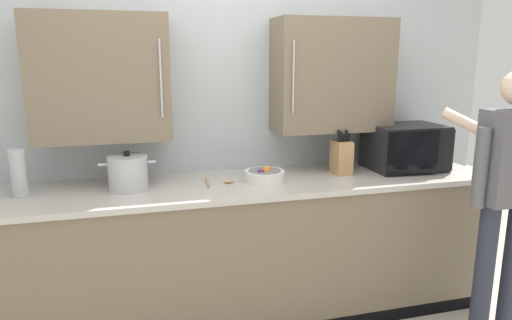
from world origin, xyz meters
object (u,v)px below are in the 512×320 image
at_px(microwave_oven, 403,147).
at_px(thermos_flask, 19,173).
at_px(wooden_spoon, 219,182).
at_px(person_figure, 506,187).
at_px(knife_block, 341,157).
at_px(stock_pot, 128,173).
at_px(fruit_bowl, 265,175).

xyz_separation_m(microwave_oven, thermos_flask, (-2.49, -0.02, -0.02)).
relative_size(wooden_spoon, person_figure, 0.13).
xyz_separation_m(knife_block, person_figure, (0.68, -0.74, -0.06)).
relative_size(microwave_oven, thermos_flask, 1.83).
relative_size(stock_pot, fruit_bowl, 1.30).
distance_m(knife_block, person_figure, 1.01).
xyz_separation_m(knife_block, wooden_spoon, (-0.86, -0.03, -0.11)).
xyz_separation_m(stock_pot, wooden_spoon, (0.55, -0.01, -0.10)).
distance_m(thermos_flask, wooden_spoon, 1.16).
relative_size(microwave_oven, knife_block, 1.65).
distance_m(microwave_oven, person_figure, 0.78).
bearing_deg(thermos_flask, knife_block, 0.18).
bearing_deg(stock_pot, person_figure, -18.91).
relative_size(thermos_flask, wooden_spoon, 1.33).
height_order(microwave_oven, knife_block, microwave_oven).
distance_m(thermos_flask, fruit_bowl, 1.45).
height_order(thermos_flask, person_figure, person_figure).
height_order(thermos_flask, wooden_spoon, thermos_flask).
bearing_deg(microwave_oven, stock_pot, -179.08).
distance_m(stock_pot, wooden_spoon, 0.56).
bearing_deg(knife_block, thermos_flask, -179.82).
distance_m(fruit_bowl, knife_block, 0.57).
bearing_deg(thermos_flask, stock_pot, -1.37).
distance_m(microwave_oven, fruit_bowl, 1.05).
height_order(microwave_oven, stock_pot, microwave_oven).
distance_m(thermos_flask, person_figure, 2.79).
distance_m(microwave_oven, wooden_spoon, 1.34).
bearing_deg(fruit_bowl, microwave_oven, 3.62).
height_order(microwave_oven, person_figure, person_figure).
height_order(fruit_bowl, wooden_spoon, fruit_bowl).
bearing_deg(knife_block, person_figure, -47.22).
xyz_separation_m(stock_pot, fruit_bowl, (0.85, -0.04, -0.06)).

